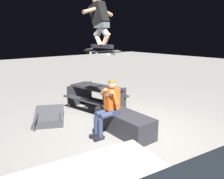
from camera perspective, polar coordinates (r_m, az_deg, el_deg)
ground_plane at (r=5.47m, az=5.71°, el=-11.35°), size 40.00×40.00×0.00m
ledge_box_main at (r=5.37m, az=3.22°, el=-8.78°), size 1.64×0.70×0.51m
person_sitting_on_ledge at (r=5.09m, az=-0.97°, el=-4.09°), size 0.59×0.76×1.35m
skateboard at (r=4.97m, az=-2.67°, el=9.97°), size 1.04×0.33×0.13m
skater_airborne at (r=5.01m, az=-3.24°, el=17.86°), size 0.63×0.89×1.12m
kicker_ramp at (r=6.41m, az=-16.25°, el=-7.33°), size 1.42×1.28×0.38m
picnic_table_back at (r=7.05m, az=-4.14°, el=-1.12°), size 1.93×1.64×0.75m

